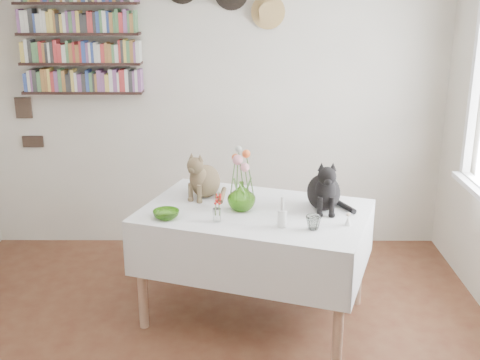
{
  "coord_description": "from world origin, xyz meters",
  "views": [
    {
      "loc": [
        0.24,
        -2.89,
        2.25
      ],
      "look_at": [
        0.23,
        0.83,
        1.05
      ],
      "focal_mm": 45.0,
      "sensor_mm": 36.0,
      "label": 1
    }
  ],
  "objects_px": {
    "tabby_cat": "(205,173)",
    "bookshelf_unit": "(79,38)",
    "dining_table": "(255,237)",
    "black_cat": "(324,183)",
    "flower_vase": "(242,196)"
  },
  "relations": [
    {
      "from": "tabby_cat",
      "to": "flower_vase",
      "type": "height_order",
      "value": "tabby_cat"
    },
    {
      "from": "dining_table",
      "to": "black_cat",
      "type": "xyz_separation_m",
      "value": [
        0.47,
        0.03,
        0.38
      ]
    },
    {
      "from": "dining_table",
      "to": "tabby_cat",
      "type": "height_order",
      "value": "tabby_cat"
    },
    {
      "from": "black_cat",
      "to": "flower_vase",
      "type": "height_order",
      "value": "black_cat"
    },
    {
      "from": "flower_vase",
      "to": "bookshelf_unit",
      "type": "xyz_separation_m",
      "value": [
        -1.34,
        1.22,
        0.94
      ]
    },
    {
      "from": "dining_table",
      "to": "tabby_cat",
      "type": "xyz_separation_m",
      "value": [
        -0.35,
        0.29,
        0.37
      ]
    },
    {
      "from": "dining_table",
      "to": "black_cat",
      "type": "relative_size",
      "value": 4.66
    },
    {
      "from": "tabby_cat",
      "to": "black_cat",
      "type": "distance_m",
      "value": 0.86
    },
    {
      "from": "black_cat",
      "to": "bookshelf_unit",
      "type": "xyz_separation_m",
      "value": [
        -1.89,
        1.2,
        0.85
      ]
    },
    {
      "from": "flower_vase",
      "to": "bookshelf_unit",
      "type": "distance_m",
      "value": 2.04
    },
    {
      "from": "tabby_cat",
      "to": "bookshelf_unit",
      "type": "relative_size",
      "value": 0.35
    },
    {
      "from": "tabby_cat",
      "to": "bookshelf_unit",
      "type": "height_order",
      "value": "bookshelf_unit"
    },
    {
      "from": "dining_table",
      "to": "tabby_cat",
      "type": "relative_size",
      "value": 4.91
    },
    {
      "from": "dining_table",
      "to": "flower_vase",
      "type": "relative_size",
      "value": 8.66
    },
    {
      "from": "black_cat",
      "to": "bookshelf_unit",
      "type": "distance_m",
      "value": 2.4
    }
  ]
}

